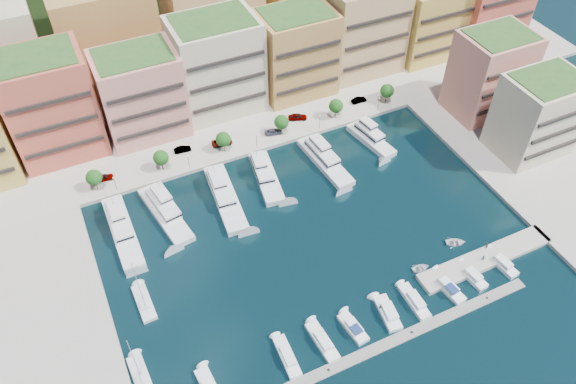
# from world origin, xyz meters

# --- Properties ---
(ground) EXTENTS (400.00, 400.00, 0.00)m
(ground) POSITION_xyz_m (0.00, 0.00, 0.00)
(ground) COLOR black
(ground) RESTS_ON ground
(north_quay) EXTENTS (220.00, 64.00, 2.00)m
(north_quay) POSITION_xyz_m (0.00, 62.00, 0.00)
(north_quay) COLOR #9E998E
(north_quay) RESTS_ON ground
(east_quay) EXTENTS (34.00, 76.00, 2.00)m
(east_quay) POSITION_xyz_m (62.00, -8.00, 0.00)
(east_quay) COLOR #9E998E
(east_quay) RESTS_ON ground
(west_quay) EXTENTS (34.00, 76.00, 2.00)m
(west_quay) POSITION_xyz_m (-62.00, -8.00, 0.00)
(west_quay) COLOR #9E998E
(west_quay) RESTS_ON ground
(hillside) EXTENTS (240.00, 40.00, 58.00)m
(hillside) POSITION_xyz_m (0.00, 110.00, 0.00)
(hillside) COLOR #1E3516
(hillside) RESTS_ON ground
(south_pontoon) EXTENTS (72.00, 2.20, 0.35)m
(south_pontoon) POSITION_xyz_m (-3.00, -30.00, 0.00)
(south_pontoon) COLOR gray
(south_pontoon) RESTS_ON ground
(finger_pier) EXTENTS (32.00, 5.00, 2.00)m
(finger_pier) POSITION_xyz_m (30.00, -22.00, 0.00)
(finger_pier) COLOR #9E998E
(finger_pier) RESTS_ON ground
(apartment_1) EXTENTS (20.00, 16.50, 26.80)m
(apartment_1) POSITION_xyz_m (-44.00, 51.99, 14.31)
(apartment_1) COLOR #BE503F
(apartment_1) RESTS_ON north_quay
(apartment_2) EXTENTS (20.00, 15.50, 22.80)m
(apartment_2) POSITION_xyz_m (-23.00, 49.99, 12.31)
(apartment_2) COLOR tan
(apartment_2) RESTS_ON north_quay
(apartment_3) EXTENTS (22.00, 16.50, 25.80)m
(apartment_3) POSITION_xyz_m (-2.00, 51.99, 13.81)
(apartment_3) COLOR beige
(apartment_3) RESTS_ON north_quay
(apartment_4) EXTENTS (20.00, 15.50, 23.80)m
(apartment_4) POSITION_xyz_m (20.00, 49.99, 12.81)
(apartment_4) COLOR #BF8F47
(apartment_4) RESTS_ON north_quay
(apartment_5) EXTENTS (22.00, 16.50, 26.80)m
(apartment_5) POSITION_xyz_m (42.00, 51.99, 14.31)
(apartment_5) COLOR tan
(apartment_5) RESTS_ON north_quay
(apartment_6) EXTENTS (20.00, 15.50, 22.80)m
(apartment_6) POSITION_xyz_m (64.00, 49.99, 12.31)
(apartment_6) COLOR gold
(apartment_6) RESTS_ON north_quay
(apartment_7) EXTENTS (22.00, 16.50, 24.80)m
(apartment_7) POSITION_xyz_m (84.00, 47.99, 13.31)
(apartment_7) COLOR #BE503F
(apartment_7) RESTS_ON north_quay
(apartment_east_a) EXTENTS (18.00, 14.50, 22.80)m
(apartment_east_a) POSITION_xyz_m (62.00, 19.99, 12.31)
(apartment_east_a) COLOR tan
(apartment_east_a) RESTS_ON east_quay
(apartment_east_b) EXTENTS (18.00, 14.50, 20.80)m
(apartment_east_b) POSITION_xyz_m (62.00, 1.99, 11.31)
(apartment_east_b) COLOR beige
(apartment_east_b) RESTS_ON east_quay
(backblock_1) EXTENTS (26.00, 18.00, 30.00)m
(backblock_1) POSITION_xyz_m (-25.00, 74.00, 16.00)
(backblock_1) COLOR #BF8F47
(backblock_1) RESTS_ON north_quay
(backblock_2) EXTENTS (26.00, 18.00, 30.00)m
(backblock_2) POSITION_xyz_m (5.00, 74.00, 16.00)
(backblock_2) COLOR tan
(backblock_2) RESTS_ON north_quay
(tree_0) EXTENTS (3.80, 3.80, 5.65)m
(tree_0) POSITION_xyz_m (-40.00, 33.50, 4.74)
(tree_0) COLOR #473323
(tree_0) RESTS_ON north_quay
(tree_1) EXTENTS (3.80, 3.80, 5.65)m
(tree_1) POSITION_xyz_m (-24.00, 33.50, 4.74)
(tree_1) COLOR #473323
(tree_1) RESTS_ON north_quay
(tree_2) EXTENTS (3.80, 3.80, 5.65)m
(tree_2) POSITION_xyz_m (-8.00, 33.50, 4.74)
(tree_2) COLOR #473323
(tree_2) RESTS_ON north_quay
(tree_3) EXTENTS (3.80, 3.80, 5.65)m
(tree_3) POSITION_xyz_m (8.00, 33.50, 4.74)
(tree_3) COLOR #473323
(tree_3) RESTS_ON north_quay
(tree_4) EXTENTS (3.80, 3.80, 5.65)m
(tree_4) POSITION_xyz_m (24.00, 33.50, 4.74)
(tree_4) COLOR #473323
(tree_4) RESTS_ON north_quay
(tree_5) EXTENTS (3.80, 3.80, 5.65)m
(tree_5) POSITION_xyz_m (40.00, 33.50, 4.74)
(tree_5) COLOR #473323
(tree_5) RESTS_ON north_quay
(lamppost_0) EXTENTS (0.30, 0.30, 4.20)m
(lamppost_0) POSITION_xyz_m (-36.00, 31.20, 3.83)
(lamppost_0) COLOR black
(lamppost_0) RESTS_ON north_quay
(lamppost_1) EXTENTS (0.30, 0.30, 4.20)m
(lamppost_1) POSITION_xyz_m (-18.00, 31.20, 3.83)
(lamppost_1) COLOR black
(lamppost_1) RESTS_ON north_quay
(lamppost_2) EXTENTS (0.30, 0.30, 4.20)m
(lamppost_2) POSITION_xyz_m (0.00, 31.20, 3.83)
(lamppost_2) COLOR black
(lamppost_2) RESTS_ON north_quay
(lamppost_3) EXTENTS (0.30, 0.30, 4.20)m
(lamppost_3) POSITION_xyz_m (18.00, 31.20, 3.83)
(lamppost_3) COLOR black
(lamppost_3) RESTS_ON north_quay
(lamppost_4) EXTENTS (0.30, 0.30, 4.20)m
(lamppost_4) POSITION_xyz_m (36.00, 31.20, 3.83)
(lamppost_4) COLOR black
(lamppost_4) RESTS_ON north_quay
(yacht_0) EXTENTS (4.69, 22.11, 7.30)m
(yacht_0) POSITION_xyz_m (-37.84, 18.88, 1.21)
(yacht_0) COLOR silver
(yacht_0) RESTS_ON ground
(yacht_1) EXTENTS (7.89, 20.70, 7.30)m
(yacht_1) POSITION_xyz_m (-27.80, 19.69, 1.09)
(yacht_1) COLOR silver
(yacht_1) RESTS_ON ground
(yacht_2) EXTENTS (6.98, 22.54, 7.30)m
(yacht_2) POSITION_xyz_m (-13.64, 18.84, 1.21)
(yacht_2) COLOR silver
(yacht_2) RESTS_ON ground
(yacht_3) EXTENTS (7.34, 18.28, 7.30)m
(yacht_3) POSITION_xyz_m (-2.23, 20.86, 1.21)
(yacht_3) COLOR silver
(yacht_3) RESTS_ON ground
(yacht_4) EXTENTS (6.28, 20.23, 7.30)m
(yacht_4) POSITION_xyz_m (13.28, 19.82, 1.09)
(yacht_4) COLOR silver
(yacht_4) RESTS_ON ground
(yacht_5) EXTENTS (6.66, 15.77, 7.30)m
(yacht_5) POSITION_xyz_m (28.00, 22.00, 1.21)
(yacht_5) COLOR silver
(yacht_5) RESTS_ON ground
(cruiser_2) EXTENTS (2.82, 8.92, 2.55)m
(cruiser_2) POSITION_xyz_m (-17.72, -24.60, 0.55)
(cruiser_2) COLOR white
(cruiser_2) RESTS_ON ground
(cruiser_3) EXTENTS (3.05, 9.20, 2.55)m
(cruiser_3) POSITION_xyz_m (-10.39, -24.60, 0.55)
(cruiser_3) COLOR white
(cruiser_3) RESTS_ON ground
(cruiser_4) EXTENTS (3.29, 7.49, 2.66)m
(cruiser_4) POSITION_xyz_m (-3.74, -24.60, 0.57)
(cruiser_4) COLOR white
(cruiser_4) RESTS_ON ground
(cruiser_5) EXTENTS (3.93, 8.42, 2.55)m
(cruiser_5) POSITION_xyz_m (4.05, -24.59, 0.55)
(cruiser_5) COLOR white
(cruiser_5) RESTS_ON ground
(cruiser_6) EXTENTS (2.70, 8.74, 2.55)m
(cruiser_6) POSITION_xyz_m (10.26, -24.60, 0.55)
(cruiser_6) COLOR white
(cruiser_6) RESTS_ON ground
(cruiser_7) EXTENTS (3.69, 8.91, 2.66)m
(cruiser_7) POSITION_xyz_m (18.20, -24.61, 0.57)
(cruiser_7) COLOR white
(cruiser_7) RESTS_ON ground
(cruiser_8) EXTENTS (3.15, 7.38, 2.55)m
(cruiser_8) POSITION_xyz_m (24.50, -24.58, 0.55)
(cruiser_8) COLOR white
(cruiser_8) RESTS_ON ground
(cruiser_9) EXTENTS (3.19, 8.03, 2.55)m
(cruiser_9) POSITION_xyz_m (32.19, -24.59, 0.55)
(cruiser_9) COLOR white
(cruiser_9) RESTS_ON ground
(sailboat_0) EXTENTS (3.22, 9.68, 13.20)m
(sailboat_0) POSITION_xyz_m (-43.08, -17.15, 0.31)
(sailboat_0) COLOR silver
(sailboat_0) RESTS_ON ground
(sailboat_1) EXTENTS (3.01, 9.20, 13.20)m
(sailboat_1) POSITION_xyz_m (-38.44, -1.84, 0.31)
(sailboat_1) COLOR silver
(sailboat_1) RESTS_ON ground
(tender_0) EXTENTS (4.20, 3.25, 0.80)m
(tender_0) POSITION_xyz_m (16.25, -18.19, 0.40)
(tender_0) COLOR white
(tender_0) RESTS_ON ground
(tender_2) EXTENTS (5.27, 4.64, 0.91)m
(tender_2) POSITION_xyz_m (27.09, -15.70, 0.45)
(tender_2) COLOR white
(tender_2) RESTS_ON ground
(car_0) EXTENTS (4.75, 2.28, 1.57)m
(car_0) POSITION_xyz_m (-37.91, 35.90, 1.78)
(car_0) COLOR gray
(car_0) RESTS_ON north_quay
(car_1) EXTENTS (4.43, 1.91, 1.42)m
(car_1) POSITION_xyz_m (-17.65, 37.71, 1.71)
(car_1) COLOR gray
(car_1) RESTS_ON north_quay
(car_2) EXTENTS (5.56, 3.00, 1.48)m
(car_2) POSITION_xyz_m (-7.64, 36.05, 1.74)
(car_2) COLOR gray
(car_2) RESTS_ON north_quay
(car_3) EXTENTS (4.97, 2.75, 1.36)m
(car_3) POSITION_xyz_m (6.08, 34.23, 1.68)
(car_3) COLOR gray
(car_3) RESTS_ON north_quay
(car_4) EXTENTS (5.40, 3.62, 1.71)m
(car_4) POSITION_xyz_m (14.40, 37.03, 1.85)
(car_4) COLOR gray
(car_4) RESTS_ON north_quay
(car_5) EXTENTS (4.42, 1.60, 1.45)m
(car_5) POSITION_xyz_m (33.21, 36.62, 1.72)
(car_5) COLOR gray
(car_5) RESTS_ON north_quay
(person_0) EXTENTS (0.64, 0.69, 1.59)m
(person_0) POSITION_xyz_m (28.85, -22.34, 1.79)
(person_0) COLOR #2A3A55
(person_0) RESTS_ON finger_pier
(person_1) EXTENTS (0.91, 0.78, 1.65)m
(person_1) POSITION_xyz_m (31.59, -20.00, 1.82)
(person_1) COLOR #47352B
(person_1) RESTS_ON finger_pier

